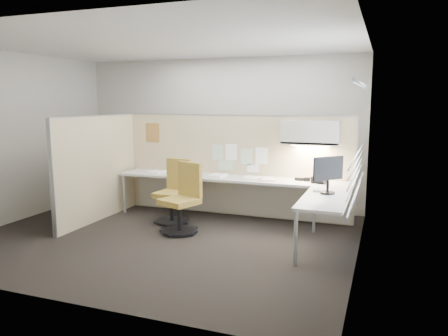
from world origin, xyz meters
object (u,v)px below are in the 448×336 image
at_px(chair_left, 174,194).
at_px(monitor, 328,172).
at_px(desk, 247,188).
at_px(chair_right, 183,201).
at_px(phone, 318,180).

bearing_deg(chair_left, monitor, 0.25).
relative_size(chair_left, monitor, 2.01).
xyz_separation_m(desk, chair_right, (-0.78, -0.80, -0.11)).
bearing_deg(desk, monitor, -24.77).
height_order(chair_left, monitor, monitor).
xyz_separation_m(chair_right, phone, (1.91, 0.93, 0.29)).
bearing_deg(chair_left, chair_right, -43.54).
relative_size(chair_right, monitor, 2.05).
relative_size(desk, monitor, 7.75).
bearing_deg(desk, chair_left, -163.38).
xyz_separation_m(desk, monitor, (1.37, -0.63, 0.43)).
xyz_separation_m(chair_left, phone, (2.28, 0.48, 0.30)).
height_order(desk, monitor, monitor).
distance_m(desk, phone, 1.15).
distance_m(desk, chair_left, 1.21).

